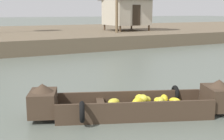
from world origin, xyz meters
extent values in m
plane|color=#596056|center=(0.00, 10.00, 0.00)|extent=(300.00, 300.00, 0.00)
cube|color=brown|center=(0.00, 27.77, 0.49)|extent=(160.00, 20.00, 0.98)
cube|color=#3D2D21|center=(-0.86, 5.87, 0.06)|extent=(4.11, 2.54, 0.12)
cube|color=#3D2D21|center=(-0.66, 6.35, 0.32)|extent=(3.72, 1.58, 0.40)
cube|color=#3D2D21|center=(-1.06, 5.39, 0.32)|extent=(3.72, 1.58, 0.40)
cube|color=#3D2D21|center=(1.29, 4.99, 0.42)|extent=(0.97, 1.13, 0.60)
cone|color=#3D2D21|center=(1.29, 4.99, 0.82)|extent=(0.73, 0.73, 0.20)
cube|color=#3D2D21|center=(-3.01, 6.74, 0.42)|extent=(0.97, 1.13, 0.60)
cone|color=#3D2D21|center=(-3.01, 6.74, 0.82)|extent=(0.73, 0.73, 0.20)
cube|color=#3D2D21|center=(-1.65, 6.19, 0.34)|extent=(0.57, 1.01, 0.05)
torus|color=black|center=(0.62, 5.96, 0.36)|extent=(0.31, 0.53, 0.52)
torus|color=black|center=(-2.34, 5.78, 0.36)|extent=(0.31, 0.53, 0.52)
ellipsoid|color=gold|center=(-1.35, 6.02, 0.39)|extent=(0.35, 0.27, 0.20)
ellipsoid|color=yellow|center=(-0.95, 5.60, 0.38)|extent=(0.27, 0.33, 0.21)
ellipsoid|color=yellow|center=(0.16, 5.42, 0.37)|extent=(0.31, 0.37, 0.18)
ellipsoid|color=yellow|center=(-0.56, 5.85, 0.41)|extent=(0.32, 0.34, 0.24)
ellipsoid|color=yellow|center=(-0.56, 6.00, 0.38)|extent=(0.31, 0.35, 0.25)
ellipsoid|color=gold|center=(-0.44, 5.88, 0.37)|extent=(0.38, 0.37, 0.18)
ellipsoid|color=yellow|center=(-1.39, 5.74, 0.36)|extent=(0.21, 0.35, 0.19)
ellipsoid|color=yellow|center=(-0.27, 5.53, 0.38)|extent=(0.40, 0.38, 0.24)
ellipsoid|color=yellow|center=(-0.86, 5.57, 0.37)|extent=(0.27, 0.29, 0.21)
ellipsoid|color=gold|center=(-0.26, 5.48, 0.41)|extent=(0.32, 0.33, 0.23)
ellipsoid|color=yellow|center=(-0.22, 5.63, 0.36)|extent=(0.22, 0.30, 0.20)
ellipsoid|color=yellow|center=(-0.01, 5.67, 0.37)|extent=(0.29, 0.33, 0.26)
ellipsoid|color=yellow|center=(-0.87, 5.63, 0.42)|extent=(0.34, 0.27, 0.26)
cylinder|color=#4C3826|center=(7.98, 22.15, 1.24)|extent=(0.16, 0.16, 0.52)
cylinder|color=#4C3826|center=(10.99, 22.15, 1.24)|extent=(0.16, 0.16, 0.52)
cylinder|color=#4C3826|center=(7.98, 25.18, 1.24)|extent=(0.16, 0.16, 0.52)
cylinder|color=#4C3826|center=(10.99, 25.18, 1.24)|extent=(0.16, 0.16, 0.52)
cube|color=#B2A893|center=(9.49, 23.66, 2.74)|extent=(3.42, 3.44, 2.49)
cube|color=#2D2319|center=(9.49, 21.93, 2.40)|extent=(0.80, 0.04, 1.80)
camera|label=1|loc=(-4.88, -0.50, 2.69)|focal=47.89mm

